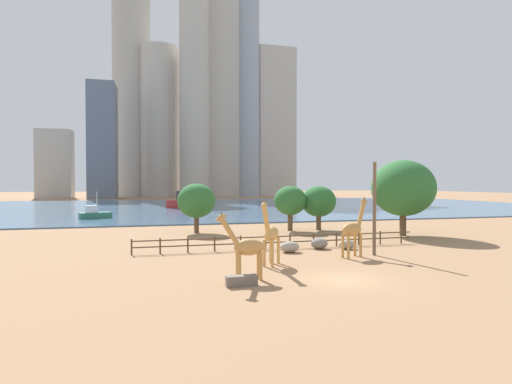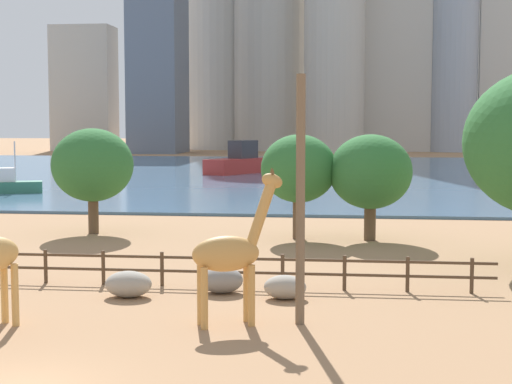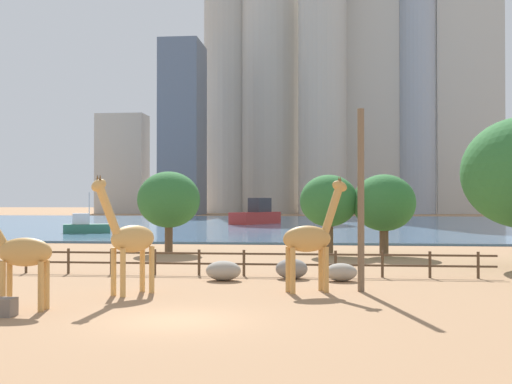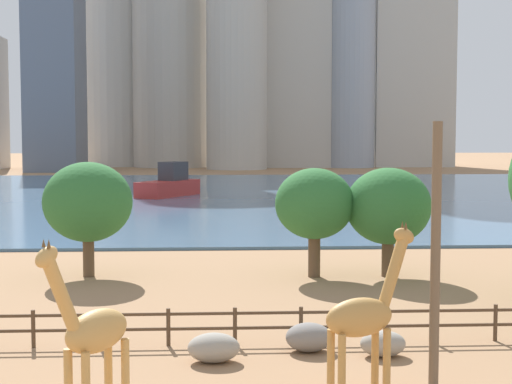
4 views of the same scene
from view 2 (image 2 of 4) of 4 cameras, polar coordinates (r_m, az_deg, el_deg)
The scene contains 16 objects.
ground_plane at distance 97.09m, azimuth 2.12°, elevation 1.43°, with size 400.00×400.00×0.00m, color #9E7551.
harbor_water at distance 94.10m, azimuth 1.97°, elevation 1.38°, with size 180.00×86.00×0.20m, color #476B8C.
giraffe_tall at distance 23.81m, azimuth -1.83°, elevation -4.44°, with size 2.90×1.62×4.81m.
utility_pole at distance 23.74m, azimuth 3.25°, elevation -0.63°, with size 0.28×0.28×7.62m, color brown.
boulder_near_fence at distance 27.63m, azimuth 2.13°, elevation -6.93°, with size 1.49×1.12×0.84m, color gray.
boulder_by_pole at distance 28.24m, azimuth -9.26°, elevation -6.63°, with size 1.67×1.25×0.93m, color gray.
boulder_small at distance 28.56m, azimuth -2.51°, elevation -6.40°, with size 1.55×1.29×0.96m, color gray.
enclosure_fence at distance 30.13m, azimuth -8.52°, elevation -5.31°, with size 26.12×0.14×1.30m.
tree_left_large at distance 44.28m, azimuth -11.81°, elevation 1.91°, with size 4.51×4.51×5.85m.
tree_center_broad at distance 41.41m, azimuth 3.12°, elevation 1.67°, with size 4.00×4.00×5.55m.
tree_left_small at distance 41.27m, azimuth 8.33°, elevation 1.44°, with size 4.33×4.33×5.56m.
boat_ferry at distance 69.56m, azimuth -17.40°, elevation 0.53°, with size 5.17×3.39×4.38m.
boat_sailboat at distance 92.18m, azimuth -1.28°, elevation 2.18°, with size 7.20×9.15×3.86m.
skyline_tower_needle at distance 177.52m, azimuth -12.38°, elevation 7.35°, with size 13.11×8.25×27.10m, color #B7B2A8.
skyline_block_left at distance 162.00m, azimuth -7.15°, elevation 10.59°, with size 9.88×14.12×43.66m, color slate.
skyline_block_right at distance 178.16m, azimuth 1.27°, elevation 13.59°, with size 17.43×17.43×65.08m, color #B7B2A8.
Camera 2 is at (7.62, -16.60, 6.17)m, focal length 55.00 mm.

